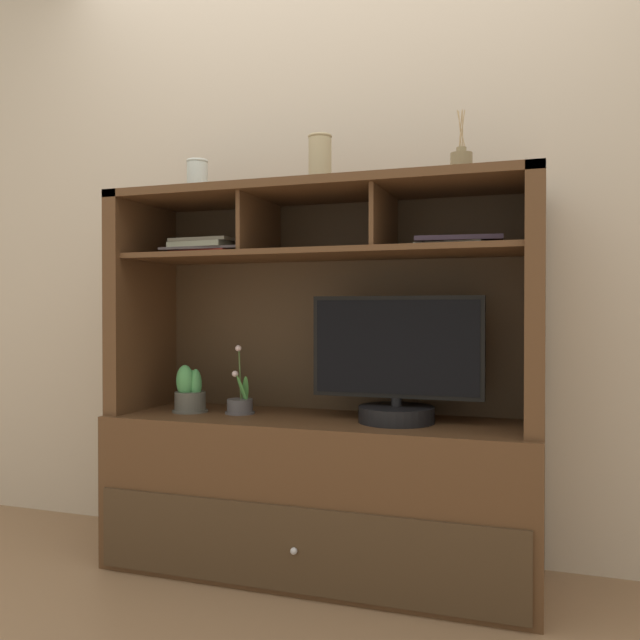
{
  "coord_description": "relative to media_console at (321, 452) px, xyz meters",
  "views": [
    {
      "loc": [
        0.79,
        -2.31,
        0.96
      ],
      "look_at": [
        0.0,
        0.0,
        0.92
      ],
      "focal_mm": 37.39,
      "sensor_mm": 36.0,
      "label": 1
    }
  ],
  "objects": [
    {
      "name": "floor_plane",
      "position": [
        0.0,
        -0.01,
        -0.44
      ],
      "size": [
        6.0,
        6.0,
        0.02
      ],
      "primitive_type": "cube",
      "color": "#8D6B4B",
      "rests_on": "ground"
    },
    {
      "name": "back_wall",
      "position": [
        0.0,
        0.27,
        0.97
      ],
      "size": [
        6.0,
        0.02,
        2.8
      ],
      "primitive_type": "cube",
      "color": "beige",
      "rests_on": "ground"
    },
    {
      "name": "media_console",
      "position": [
        0.0,
        0.0,
        0.0
      ],
      "size": [
        1.57,
        0.53,
        1.41
      ],
      "color": "#51341E",
      "rests_on": "ground"
    },
    {
      "name": "tv_monitor",
      "position": [
        0.29,
        -0.02,
        0.31
      ],
      "size": [
        0.61,
        0.27,
        0.45
      ],
      "color": "black",
      "rests_on": "media_console"
    },
    {
      "name": "potted_orchid",
      "position": [
        -0.32,
        -0.02,
        0.17
      ],
      "size": [
        0.11,
        0.11,
        0.26
      ],
      "color": "#504D51",
      "rests_on": "media_console"
    },
    {
      "name": "potted_fern",
      "position": [
        -0.52,
        -0.04,
        0.2
      ],
      "size": [
        0.14,
        0.14,
        0.18
      ],
      "color": "#525149",
      "rests_on": "media_console"
    },
    {
      "name": "magazine_stack_left",
      "position": [
        0.49,
        0.03,
        0.76
      ],
      "size": [
        0.31,
        0.32,
        0.03
      ],
      "color": "beige",
      "rests_on": "media_console"
    },
    {
      "name": "magazine_stack_centre",
      "position": [
        -0.47,
        0.01,
        0.77
      ],
      "size": [
        0.35,
        0.24,
        0.06
      ],
      "color": "#A3322C",
      "rests_on": "media_console"
    },
    {
      "name": "diffuser_bottle",
      "position": [
        0.51,
        -0.01,
        1.02
      ],
      "size": [
        0.08,
        0.08,
        0.23
      ],
      "color": "#867451",
      "rests_on": "media_console"
    },
    {
      "name": "ceramic_vase",
      "position": [
        -0.51,
        -0.0,
        1.05
      ],
      "size": [
        0.08,
        0.08,
        0.14
      ],
      "color": "silver",
      "rests_on": "media_console"
    },
    {
      "name": "accent_vase",
      "position": [
        0.0,
        -0.01,
        1.07
      ],
      "size": [
        0.09,
        0.09,
        0.19
      ],
      "color": "tan",
      "rests_on": "media_console"
    }
  ]
}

